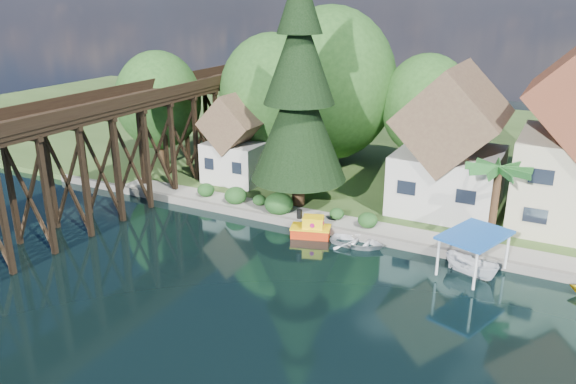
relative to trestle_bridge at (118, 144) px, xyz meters
name	(u,v)px	position (x,y,z in m)	size (l,w,h in m)	color
ground	(267,280)	(16.00, -5.17, -5.35)	(140.00, 140.00, 0.00)	black
bank	(417,147)	(16.00, 28.83, -5.10)	(140.00, 52.00, 0.50)	#2C471C
seawall	(375,239)	(20.00, 2.83, -5.04)	(60.00, 0.40, 0.62)	slate
promenade	(409,235)	(22.00, 4.13, -4.82)	(50.00, 2.60, 0.06)	gray
trestle_bridge	(118,144)	(0.00, 0.00, 0.00)	(4.12, 44.18, 9.30)	black
house_left	(451,149)	(23.00, 10.83, -0.21)	(7.64, 8.64, 11.02)	beige
shed	(238,143)	(5.00, 9.33, -1.52)	(5.09, 5.40, 7.85)	beige
bg_trees	(396,103)	(17.00, 16.08, 1.94)	(49.90, 13.30, 10.57)	#382314
shrubs	(274,201)	(11.40, 4.09, -4.12)	(15.76, 2.47, 1.70)	#1A4318
conifer	(299,95)	(12.60, 5.97, 3.85)	(7.33, 7.33, 18.06)	#382314
palm_tree	(499,172)	(27.17, 5.21, 0.17)	(5.21, 5.21, 5.75)	#382314
tugboat	(311,229)	(15.62, 1.89, -4.75)	(3.10, 2.28, 2.01)	red
boat_white_a	(358,241)	(19.11, 1.90, -4.96)	(2.67, 3.74, 0.77)	white
boat_canopy	(472,258)	(26.76, 1.04, -4.15)	(4.25, 5.08, 2.79)	white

